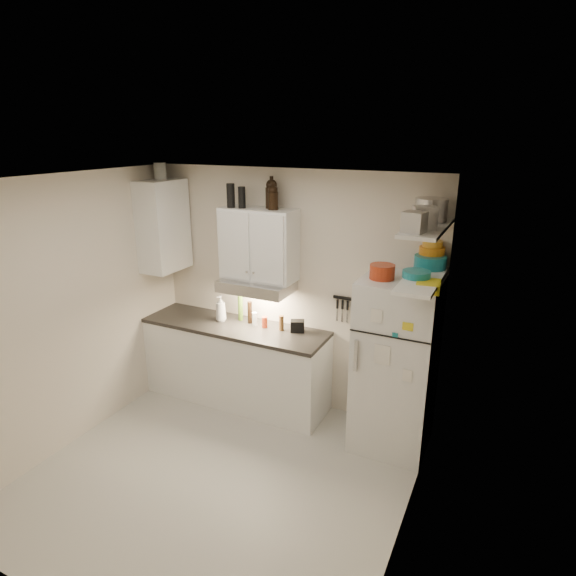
% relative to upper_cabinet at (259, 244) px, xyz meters
% --- Properties ---
extents(floor, '(3.20, 3.00, 0.02)m').
position_rel_upper_cabinet_xyz_m(floor, '(0.30, -1.33, -1.84)').
color(floor, '#B7B4A9').
rests_on(floor, ground).
extents(ceiling, '(3.20, 3.00, 0.02)m').
position_rel_upper_cabinet_xyz_m(ceiling, '(0.30, -1.33, 0.78)').
color(ceiling, white).
rests_on(ceiling, ground).
extents(back_wall, '(3.20, 0.02, 2.60)m').
position_rel_upper_cabinet_xyz_m(back_wall, '(0.30, 0.18, -0.53)').
color(back_wall, beige).
rests_on(back_wall, ground).
extents(left_wall, '(0.02, 3.00, 2.60)m').
position_rel_upper_cabinet_xyz_m(left_wall, '(-1.31, -1.33, -0.53)').
color(left_wall, beige).
rests_on(left_wall, ground).
extents(right_wall, '(0.02, 3.00, 2.60)m').
position_rel_upper_cabinet_xyz_m(right_wall, '(1.91, -1.33, -0.53)').
color(right_wall, beige).
rests_on(right_wall, ground).
extents(base_cabinet, '(2.10, 0.60, 0.88)m').
position_rel_upper_cabinet_xyz_m(base_cabinet, '(-0.25, -0.14, -1.39)').
color(base_cabinet, white).
rests_on(base_cabinet, floor).
extents(countertop, '(2.10, 0.62, 0.04)m').
position_rel_upper_cabinet_xyz_m(countertop, '(-0.25, -0.14, -0.93)').
color(countertop, '#272421').
rests_on(countertop, base_cabinet).
extents(upper_cabinet, '(0.80, 0.33, 0.75)m').
position_rel_upper_cabinet_xyz_m(upper_cabinet, '(0.00, 0.00, 0.00)').
color(upper_cabinet, white).
rests_on(upper_cabinet, back_wall).
extents(side_cabinet, '(0.33, 0.55, 1.00)m').
position_rel_upper_cabinet_xyz_m(side_cabinet, '(-1.14, -0.14, 0.12)').
color(side_cabinet, white).
rests_on(side_cabinet, left_wall).
extents(range_hood, '(0.76, 0.46, 0.12)m').
position_rel_upper_cabinet_xyz_m(range_hood, '(0.00, -0.06, -0.44)').
color(range_hood, silver).
rests_on(range_hood, back_wall).
extents(fridge, '(0.70, 0.68, 1.70)m').
position_rel_upper_cabinet_xyz_m(fridge, '(1.55, -0.18, -0.98)').
color(fridge, silver).
rests_on(fridge, floor).
extents(shelf_hi, '(0.30, 0.95, 0.03)m').
position_rel_upper_cabinet_xyz_m(shelf_hi, '(1.75, -0.31, 0.38)').
color(shelf_hi, white).
rests_on(shelf_hi, right_wall).
extents(shelf_lo, '(0.30, 0.95, 0.03)m').
position_rel_upper_cabinet_xyz_m(shelf_lo, '(1.75, -0.31, -0.07)').
color(shelf_lo, white).
rests_on(shelf_lo, right_wall).
extents(knife_strip, '(0.42, 0.02, 0.03)m').
position_rel_upper_cabinet_xyz_m(knife_strip, '(1.00, 0.15, -0.51)').
color(knife_strip, black).
rests_on(knife_strip, back_wall).
extents(dutch_oven, '(0.29, 0.29, 0.13)m').
position_rel_upper_cabinet_xyz_m(dutch_oven, '(1.38, -0.24, -0.06)').
color(dutch_oven, '#A42D13').
rests_on(dutch_oven, fridge).
extents(book_stack, '(0.21, 0.26, 0.08)m').
position_rel_upper_cabinet_xyz_m(book_stack, '(1.82, -0.41, -0.09)').
color(book_stack, yellow).
rests_on(book_stack, fridge).
extents(spice_jar, '(0.09, 0.09, 0.11)m').
position_rel_upper_cabinet_xyz_m(spice_jar, '(1.63, -0.25, -0.07)').
color(spice_jar, silver).
rests_on(spice_jar, fridge).
extents(stock_pot, '(0.29, 0.29, 0.20)m').
position_rel_upper_cabinet_xyz_m(stock_pot, '(1.73, -0.08, 0.49)').
color(stock_pot, silver).
rests_on(stock_pot, shelf_hi).
extents(tin_a, '(0.22, 0.21, 0.18)m').
position_rel_upper_cabinet_xyz_m(tin_a, '(1.74, -0.44, 0.48)').
color(tin_a, '#AAAAAD').
rests_on(tin_a, shelf_hi).
extents(tin_b, '(0.18, 0.18, 0.16)m').
position_rel_upper_cabinet_xyz_m(tin_b, '(1.70, -0.63, 0.47)').
color(tin_b, '#AAAAAD').
rests_on(tin_b, shelf_hi).
extents(bowl_teal, '(0.29, 0.29, 0.11)m').
position_rel_upper_cabinet_xyz_m(bowl_teal, '(1.75, 0.02, 0.01)').
color(bowl_teal, '#16717C').
rests_on(bowl_teal, shelf_lo).
extents(bowl_orange, '(0.23, 0.23, 0.07)m').
position_rel_upper_cabinet_xyz_m(bowl_orange, '(1.74, 0.08, 0.10)').
color(bowl_orange, '#C56F12').
rests_on(bowl_orange, bowl_teal).
extents(bowl_yellow, '(0.18, 0.18, 0.06)m').
position_rel_upper_cabinet_xyz_m(bowl_yellow, '(1.74, 0.08, 0.16)').
color(bowl_yellow, '#C78A23').
rests_on(bowl_yellow, bowl_orange).
extents(plates, '(0.25, 0.25, 0.06)m').
position_rel_upper_cabinet_xyz_m(plates, '(1.70, -0.33, -0.02)').
color(plates, '#16717C').
rests_on(plates, shelf_lo).
extents(growler_a, '(0.17, 0.17, 0.30)m').
position_rel_upper_cabinet_xyz_m(growler_a, '(0.12, 0.07, 0.52)').
color(growler_a, black).
rests_on(growler_a, upper_cabinet).
extents(growler_b, '(0.14, 0.14, 0.25)m').
position_rel_upper_cabinet_xyz_m(growler_b, '(0.18, -0.01, 0.50)').
color(growler_b, black).
rests_on(growler_b, upper_cabinet).
extents(thermos_a, '(0.08, 0.08, 0.22)m').
position_rel_upper_cabinet_xyz_m(thermos_a, '(-0.15, -0.06, 0.48)').
color(thermos_a, black).
rests_on(thermos_a, upper_cabinet).
extents(thermos_b, '(0.10, 0.10, 0.24)m').
position_rel_upper_cabinet_xyz_m(thermos_b, '(-0.28, -0.08, 0.50)').
color(thermos_b, black).
rests_on(thermos_b, upper_cabinet).
extents(side_jar, '(0.16, 0.16, 0.18)m').
position_rel_upper_cabinet_xyz_m(side_jar, '(-1.18, -0.06, 0.71)').
color(side_jar, silver).
rests_on(side_jar, side_cabinet).
extents(soap_bottle, '(0.15, 0.15, 0.33)m').
position_rel_upper_cabinet_xyz_m(soap_bottle, '(-0.45, -0.09, -0.74)').
color(soap_bottle, white).
rests_on(soap_bottle, countertop).
extents(pepper_mill, '(0.06, 0.06, 0.17)m').
position_rel_upper_cabinet_xyz_m(pepper_mill, '(0.28, -0.04, -0.82)').
color(pepper_mill, brown).
rests_on(pepper_mill, countertop).
extents(oil_bottle, '(0.07, 0.07, 0.29)m').
position_rel_upper_cabinet_xyz_m(oil_bottle, '(-0.26, 0.02, -0.76)').
color(oil_bottle, '#476B1A').
rests_on(oil_bottle, countertop).
extents(vinegar_bottle, '(0.05, 0.05, 0.25)m').
position_rel_upper_cabinet_xyz_m(vinegar_bottle, '(-0.13, -0.01, -0.78)').
color(vinegar_bottle, black).
rests_on(vinegar_bottle, countertop).
extents(clear_bottle, '(0.07, 0.07, 0.15)m').
position_rel_upper_cabinet_xyz_m(clear_bottle, '(-0.04, -0.05, -0.83)').
color(clear_bottle, silver).
rests_on(clear_bottle, countertop).
extents(red_jar, '(0.06, 0.06, 0.12)m').
position_rel_upper_cabinet_xyz_m(red_jar, '(0.08, -0.05, -0.84)').
color(red_jar, '#A42D13').
rests_on(red_jar, countertop).
extents(caddy, '(0.17, 0.15, 0.12)m').
position_rel_upper_cabinet_xyz_m(caddy, '(0.45, 0.01, -0.84)').
color(caddy, black).
rests_on(caddy, countertop).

